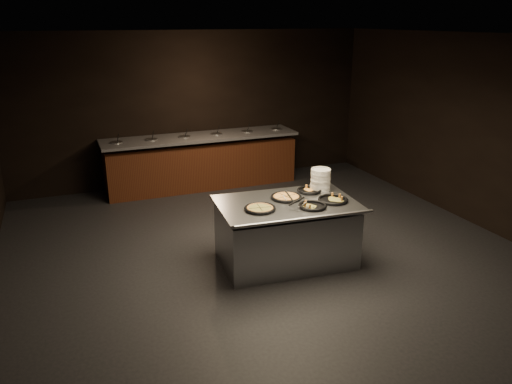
% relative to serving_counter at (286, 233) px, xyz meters
% --- Properties ---
extents(room, '(7.02, 8.02, 2.92)m').
position_rel_serving_counter_xyz_m(room, '(-0.16, -0.07, 1.04)').
color(room, black).
rests_on(room, ground).
extents(salad_bar, '(3.70, 0.83, 1.18)m').
position_rel_serving_counter_xyz_m(salad_bar, '(-0.16, 3.49, 0.03)').
color(salad_bar, '#4C2712').
rests_on(salad_bar, ground).
extents(serving_counter, '(1.86, 1.28, 0.85)m').
position_rel_serving_counter_xyz_m(serving_counter, '(0.00, 0.00, 0.00)').
color(serving_counter, silver).
rests_on(serving_counter, ground).
extents(plate_stack, '(0.27, 0.27, 0.29)m').
position_rel_serving_counter_xyz_m(plate_stack, '(0.65, 0.30, 0.59)').
color(plate_stack, white).
rests_on(plate_stack, serving_counter).
extents(pan_veggie_whole, '(0.39, 0.39, 0.04)m').
position_rel_serving_counter_xyz_m(pan_veggie_whole, '(-0.42, -0.13, 0.46)').
color(pan_veggie_whole, black).
rests_on(pan_veggie_whole, serving_counter).
extents(pan_cheese_whole, '(0.41, 0.41, 0.04)m').
position_rel_serving_counter_xyz_m(pan_cheese_whole, '(0.06, 0.13, 0.46)').
color(pan_cheese_whole, black).
rests_on(pan_cheese_whole, serving_counter).
extents(pan_cheese_slices_a, '(0.33, 0.33, 0.04)m').
position_rel_serving_counter_xyz_m(pan_cheese_slices_a, '(0.47, 0.26, 0.46)').
color(pan_cheese_slices_a, black).
rests_on(pan_cheese_slices_a, serving_counter).
extents(pan_cheese_slices_b, '(0.36, 0.36, 0.04)m').
position_rel_serving_counter_xyz_m(pan_cheese_slices_b, '(0.23, -0.29, 0.46)').
color(pan_cheese_slices_b, black).
rests_on(pan_cheese_slices_b, serving_counter).
extents(pan_veggie_slices, '(0.39, 0.39, 0.04)m').
position_rel_serving_counter_xyz_m(pan_veggie_slices, '(0.58, -0.18, 0.46)').
color(pan_veggie_slices, black).
rests_on(pan_veggie_slices, serving_counter).
extents(server_left, '(0.15, 0.31, 0.15)m').
position_rel_serving_counter_xyz_m(server_left, '(-0.00, -0.03, 0.51)').
color(server_left, silver).
rests_on(server_left, serving_counter).
extents(server_right, '(0.32, 0.13, 0.16)m').
position_rel_serving_counter_xyz_m(server_right, '(0.06, -0.28, 0.52)').
color(server_right, silver).
rests_on(server_right, serving_counter).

